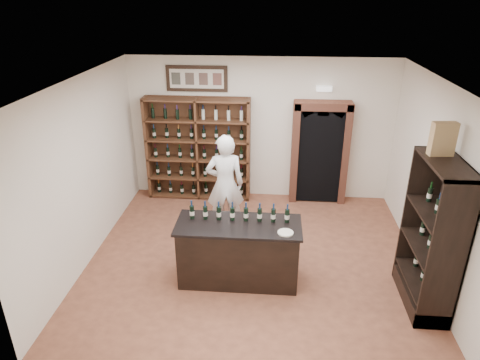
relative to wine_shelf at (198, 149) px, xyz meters
The scene contains 22 objects.
floor 2.89m from the wine_shelf, 60.87° to the right, with size 5.50×5.50×0.00m, color brown.
ceiling 3.28m from the wine_shelf, 60.87° to the right, with size 5.50×5.50×0.00m, color white.
wall_back 1.37m from the wine_shelf, ahead, with size 5.50×0.04×3.00m, color silver.
wall_left 2.78m from the wine_shelf, 121.86° to the right, with size 0.04×5.00×3.00m, color silver.
wall_right 4.69m from the wine_shelf, 29.94° to the right, with size 0.04×5.00×3.00m, color silver.
wine_shelf is the anchor object (origin of this frame).
framed_picture 1.46m from the wine_shelf, 90.00° to the left, with size 1.25×0.04×0.52m, color black.
arched_doorway 2.55m from the wine_shelf, ahead, with size 1.17×0.35×2.17m.
emergency_light 2.86m from the wine_shelf, ahead, with size 0.30×0.10×0.10m, color white.
tasting_counter 3.19m from the wine_shelf, 69.44° to the right, with size 1.88×0.78×1.00m.
counter_bottle_0 2.84m from the wine_shelf, 82.32° to the right, with size 0.07×0.07×0.30m.
counter_bottle_1 2.88m from the wine_shelf, 78.25° to the right, with size 0.07×0.07×0.30m.
counter_bottle_2 2.93m from the wine_shelf, 74.31° to the right, with size 0.07×0.07×0.30m.
counter_bottle_3 2.99m from the wine_shelf, 70.50° to the right, with size 0.07×0.07×0.30m.
counter_bottle_4 3.06m from the wine_shelf, 66.87° to the right, with size 0.07×0.07×0.30m.
counter_bottle_5 3.15m from the wine_shelf, 63.43° to the right, with size 0.07×0.07×0.30m.
counter_bottle_6 3.25m from the wine_shelf, 60.18° to the right, with size 0.07×0.07×0.30m.
counter_bottle_7 3.35m from the wine_shelf, 57.13° to the right, with size 0.07×0.07×0.30m.
side_cabinet 5.02m from the wine_shelf, 40.21° to the right, with size 0.48×1.20×2.20m.
shopkeeper 1.62m from the wine_shelf, 63.14° to the right, with size 0.69×0.45×1.90m, color white.
plate 3.62m from the wine_shelf, 60.27° to the right, with size 0.23×0.23×0.02m, color beige.
wine_crate 4.99m from the wine_shelf, 38.36° to the right, with size 0.32×0.13×0.45m, color tan.
Camera 1 is at (0.27, -6.13, 4.21)m, focal length 32.00 mm.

